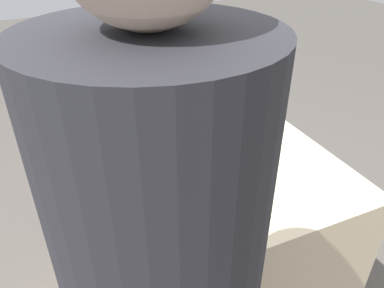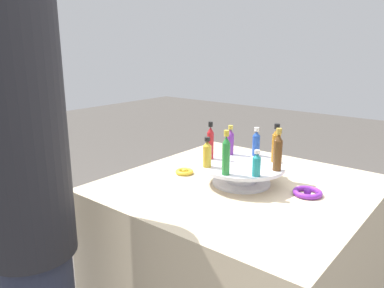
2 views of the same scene
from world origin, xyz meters
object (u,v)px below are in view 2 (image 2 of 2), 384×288
object	(u,v)px
bottle_green	(226,154)
ribbon_bow_gold	(184,172)
bottle_blue	(256,143)
person_figure	(28,212)
bottle_amber	(276,144)
bottle_purple	(230,141)
display_stand	(242,171)
bottle_red	(210,142)
bottle_gold	(207,153)
bottle_brown	(278,151)
ribbon_bow_purple	(307,192)
bottle_teal	(257,164)

from	to	relation	value
bottle_green	ribbon_bow_gold	xyz separation A→B (m)	(-0.08, -0.25, -0.14)
bottle_blue	person_figure	distance (m)	0.85
bottle_amber	person_figure	size ratio (longest dim) A/B	0.09
bottle_purple	person_figure	bearing A→B (deg)	-18.09
ribbon_bow_gold	display_stand	bearing A→B (deg)	101.60
ribbon_bow_gold	bottle_green	bearing A→B (deg)	71.86
bottle_red	bottle_blue	xyz separation A→B (m)	(-0.15, 0.11, -0.01)
person_figure	bottle_green	bearing A→B (deg)	-7.10
display_stand	bottle_gold	bearing A→B (deg)	-37.36
display_stand	bottle_brown	world-z (taller)	bottle_brown
bottle_gold	bottle_brown	size ratio (longest dim) A/B	0.73
ribbon_bow_gold	bottle_blue	bearing A→B (deg)	129.49
bottle_purple	bottle_brown	bearing A→B (deg)	75.14
bottle_green	bottle_brown	xyz separation A→B (m)	(-0.15, 0.11, -0.00)
bottle_purple	ribbon_bow_purple	xyz separation A→B (m)	(0.03, 0.34, -0.12)
bottle_blue	bottle_red	bearing A→B (deg)	-37.36
bottle_teal	ribbon_bow_purple	bearing A→B (deg)	134.65
display_stand	bottle_blue	bearing A→B (deg)	-172.36
display_stand	bottle_red	size ratio (longest dim) A/B	2.18
display_stand	person_figure	distance (m)	0.73
bottle_gold	person_figure	xyz separation A→B (m)	(0.54, -0.26, -0.11)
person_figure	ribbon_bow_purple	bearing A→B (deg)	-11.89
ribbon_bow_purple	ribbon_bow_gold	size ratio (longest dim) A/B	1.39
bottle_purple	bottle_blue	xyz separation A→B (m)	(-0.05, 0.09, -0.00)
ribbon_bow_gold	person_figure	bearing A→B (deg)	-10.10
display_stand	bottle_purple	world-z (taller)	bottle_purple
bottle_purple	bottle_teal	bearing A→B (deg)	52.64
bottle_gold	bottle_teal	xyz separation A→B (m)	(-0.03, 0.19, -0.01)
display_stand	bottle_gold	xyz separation A→B (m)	(0.11, -0.08, 0.08)
display_stand	ribbon_bow_gold	world-z (taller)	display_stand
bottle_purple	bottle_red	size ratio (longest dim) A/B	0.82
bottle_gold	bottle_brown	xyz separation A→B (m)	(-0.12, 0.21, 0.02)
bottle_purple	bottle_green	world-z (taller)	bottle_green
bottle_red	person_figure	size ratio (longest dim) A/B	0.09
bottle_green	bottle_amber	distance (m)	0.25
bottle_red	bottle_teal	xyz separation A→B (m)	(0.06, 0.24, -0.03)
ribbon_bow_gold	person_figure	world-z (taller)	person_figure
bottle_amber	ribbon_bow_purple	world-z (taller)	bottle_amber
bottle_brown	bottle_teal	bearing A→B (deg)	-14.86
bottle_teal	bottle_blue	bearing A→B (deg)	-149.86
bottle_amber	ribbon_bow_gold	bearing A→B (deg)	-64.07
bottle_red	ribbon_bow_purple	size ratio (longest dim) A/B	1.45
display_stand	bottle_amber	xyz separation A→B (m)	(-0.11, 0.08, 0.10)
bottle_purple	bottle_amber	world-z (taller)	bottle_amber
bottle_red	bottle_green	world-z (taller)	bottle_green
display_stand	bottle_blue	distance (m)	0.16
bottle_teal	bottle_amber	xyz separation A→B (m)	(-0.19, -0.03, 0.03)
bottle_gold	bottle_teal	world-z (taller)	bottle_gold
bottle_gold	person_figure	bearing A→B (deg)	-25.92
bottle_amber	bottle_blue	xyz separation A→B (m)	(-0.03, -0.10, -0.01)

